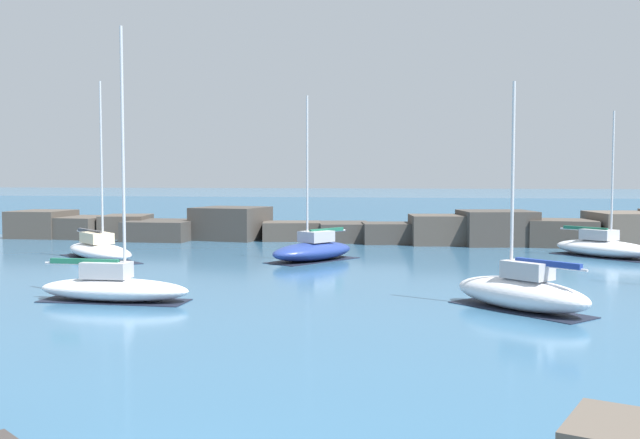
% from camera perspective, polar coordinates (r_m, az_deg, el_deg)
% --- Properties ---
extents(open_sea_beyond, '(400.00, 116.00, 0.01)m').
position_cam_1_polar(open_sea_beyond, '(113.53, 8.03, 0.90)').
color(open_sea_beyond, '#235175').
rests_on(open_sea_beyond, ground).
extents(breakwater_jetty, '(64.42, 7.04, 2.58)m').
position_cam_1_polar(breakwater_jetty, '(53.65, 8.79, -0.73)').
color(breakwater_jetty, '#4C443D').
rests_on(breakwater_jetty, ground).
extents(sailboat_moored_0, '(6.19, 1.80, 10.73)m').
position_cam_1_polar(sailboat_moored_0, '(29.42, -16.22, -5.14)').
color(sailboat_moored_0, white).
rests_on(sailboat_moored_0, ground).
extents(sailboat_moored_1, '(5.38, 6.49, 9.59)m').
position_cam_1_polar(sailboat_moored_1, '(41.88, -0.56, -2.42)').
color(sailboat_moored_1, navy).
rests_on(sailboat_moored_1, ground).
extents(sailboat_moored_2, '(5.47, 5.21, 8.42)m').
position_cam_1_polar(sailboat_moored_2, '(27.38, 15.79, -5.55)').
color(sailboat_moored_2, white).
rests_on(sailboat_moored_2, ground).
extents(sailboat_moored_3, '(6.33, 6.29, 8.89)m').
position_cam_1_polar(sailboat_moored_3, '(47.13, 21.70, -2.05)').
color(sailboat_moored_3, white).
rests_on(sailboat_moored_3, ground).
extents(sailboat_moored_4, '(7.42, 7.05, 10.48)m').
position_cam_1_polar(sailboat_moored_4, '(44.57, -17.26, -2.31)').
color(sailboat_moored_4, white).
rests_on(sailboat_moored_4, ground).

